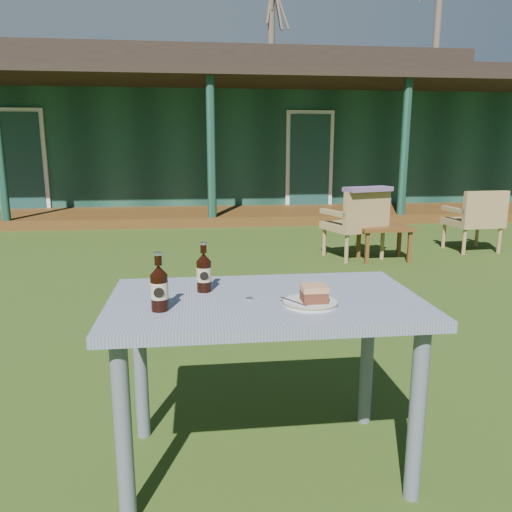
{
  "coord_description": "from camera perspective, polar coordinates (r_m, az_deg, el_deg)",
  "views": [
    {
      "loc": [
        -0.25,
        -3.43,
        1.29
      ],
      "look_at": [
        0.0,
        -1.3,
        0.82
      ],
      "focal_mm": 35.0,
      "sensor_mm": 36.0,
      "label": 1
    }
  ],
  "objects": [
    {
      "name": "side_table",
      "position": [
        5.95,
        14.45,
        2.74
      ],
      "size": [
        0.6,
        0.4,
        0.4
      ],
      "color": "#563414",
      "rests_on": "ground"
    },
    {
      "name": "cola_bottle_far",
      "position": [
        1.8,
        -10.99,
        -3.55
      ],
      "size": [
        0.06,
        0.06,
        0.21
      ],
      "color": "black",
      "rests_on": "cafe_table"
    },
    {
      "name": "tree_right",
      "position": [
        23.03,
        19.92,
        22.14
      ],
      "size": [
        0.28,
        0.28,
        11.0
      ],
      "primitive_type": "cylinder",
      "color": "brown",
      "rests_on": "ground"
    },
    {
      "name": "floral_throw",
      "position": [
        5.79,
        12.67,
        7.47
      ],
      "size": [
        0.6,
        0.37,
        0.05
      ],
      "primitive_type": "cube",
      "rotation": [
        0.0,
        0.0,
        3.46
      ],
      "color": "#694D79",
      "rests_on": "armchair_left"
    },
    {
      "name": "bottle_cap",
      "position": [
        1.91,
        -0.77,
        -4.91
      ],
      "size": [
        0.03,
        0.03,
        0.01
      ],
      "primitive_type": "cylinder",
      "color": "silver",
      "rests_on": "cafe_table"
    },
    {
      "name": "armchair_right",
      "position": [
        6.82,
        23.9,
        4.07
      ],
      "size": [
        0.61,
        0.58,
        0.78
      ],
      "color": "#997B4C",
      "rests_on": "ground"
    },
    {
      "name": "cola_bottle_near",
      "position": [
        2.01,
        -5.97,
        -1.82
      ],
      "size": [
        0.06,
        0.06,
        0.2
      ],
      "color": "black",
      "rests_on": "cafe_table"
    },
    {
      "name": "fork",
      "position": [
        1.83,
        4.3,
        -5.24
      ],
      "size": [
        0.08,
        0.13,
        0.0
      ],
      "primitive_type": "cube",
      "rotation": [
        0.0,
        0.0,
        0.56
      ],
      "color": "silver",
      "rests_on": "plate"
    },
    {
      "name": "tree_mid",
      "position": [
        22.44,
        1.74,
        21.15
      ],
      "size": [
        0.28,
        0.28,
        9.5
      ],
      "primitive_type": "cylinder",
      "color": "brown",
      "rests_on": "ground"
    },
    {
      "name": "cafe_table",
      "position": [
        1.97,
        1.04,
        -7.6
      ],
      "size": [
        1.2,
        0.7,
        0.72
      ],
      "color": "slate",
      "rests_on": "ground"
    },
    {
      "name": "armchair_left",
      "position": [
        5.96,
        11.55,
        3.99
      ],
      "size": [
        0.74,
        0.72,
        0.81
      ],
      "color": "#997B4C",
      "rests_on": "ground"
    },
    {
      "name": "ground",
      "position": [
        3.67,
        -2.42,
        -8.24
      ],
      "size": [
        80.0,
        80.0,
        0.0
      ],
      "primitive_type": "plane",
      "color": "#334916"
    },
    {
      "name": "pavilion",
      "position": [
        12.83,
        -5.83,
        13.65
      ],
      "size": [
        15.8,
        8.3,
        3.45
      ],
      "color": "#183E30",
      "rests_on": "ground"
    },
    {
      "name": "cake_slice",
      "position": [
        1.85,
        6.65,
        -4.24
      ],
      "size": [
        0.09,
        0.09,
        0.06
      ],
      "color": "#55291B",
      "rests_on": "plate"
    },
    {
      "name": "plate",
      "position": [
        1.86,
        6.21,
        -5.29
      ],
      "size": [
        0.2,
        0.2,
        0.01
      ],
      "color": "silver",
      "rests_on": "cafe_table"
    }
  ]
}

